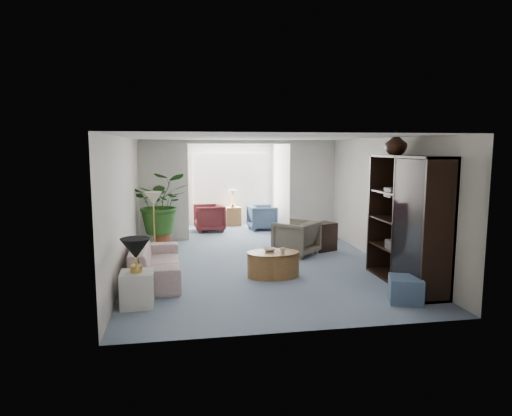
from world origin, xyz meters
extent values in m
plane|color=gray|center=(0.00, 0.00, 0.00)|extent=(6.00, 6.00, 0.00)
plane|color=gray|center=(0.00, 4.10, 0.00)|extent=(2.60, 2.60, 0.00)
cube|color=beige|center=(-1.90, 3.00, 1.25)|extent=(1.20, 0.12, 2.50)
cube|color=beige|center=(1.90, 3.00, 1.25)|extent=(1.20, 0.12, 2.50)
cube|color=beige|center=(0.00, 3.00, 2.45)|extent=(2.60, 0.12, 0.10)
cube|color=white|center=(0.00, 5.18, 1.40)|extent=(2.20, 0.02, 1.50)
cube|color=white|center=(0.00, 5.15, 1.40)|extent=(2.20, 0.02, 1.50)
cube|color=#B6A892|center=(2.46, -0.10, 1.70)|extent=(0.04, 0.50, 0.40)
imported|color=beige|center=(-1.97, -0.34, 0.31)|extent=(0.89, 2.17, 0.63)
cube|color=silver|center=(-2.17, -1.69, 0.26)|extent=(0.48, 0.48, 0.52)
cone|color=black|center=(-2.17, -1.69, 0.87)|extent=(0.44, 0.44, 0.30)
cone|color=beige|center=(-2.06, 1.33, 1.25)|extent=(0.36, 0.36, 0.28)
cylinder|color=#996337|center=(0.12, -0.54, 0.23)|extent=(1.00, 1.00, 0.45)
imported|color=silver|center=(0.07, -0.44, 0.48)|extent=(0.23, 0.23, 0.05)
imported|color=beige|center=(0.27, -0.64, 0.50)|extent=(0.11, 0.11, 0.09)
imported|color=#696153|center=(0.95, 1.00, 0.37)|extent=(1.15, 1.15, 0.75)
cube|color=black|center=(1.65, 1.30, 0.32)|extent=(0.65, 0.60, 0.63)
cube|color=black|center=(2.23, -1.37, 1.09)|extent=(0.53, 1.97, 2.19)
imported|color=black|center=(2.23, -0.87, 2.39)|extent=(0.38, 0.38, 0.40)
cube|color=#4A5E80|center=(1.81, -2.20, 0.19)|extent=(0.62, 0.62, 0.38)
cylinder|color=brown|center=(-1.94, 2.27, 0.16)|extent=(0.40, 0.40, 0.32)
imported|color=#295A1E|center=(-1.94, 2.27, 1.04)|extent=(1.29, 1.12, 1.43)
imported|color=#4A5E80|center=(0.78, 4.10, 0.34)|extent=(0.81, 0.79, 0.69)
imported|color=#581E20|center=(-0.72, 4.10, 0.37)|extent=(0.87, 0.85, 0.74)
cube|color=#996337|center=(0.03, 4.85, 0.28)|extent=(0.48, 0.38, 0.55)
cube|color=black|center=(2.18, -1.89, 0.64)|extent=(0.30, 0.26, 0.16)
cube|color=#3C3836|center=(2.18, -1.14, 0.64)|extent=(0.30, 0.26, 0.16)
cube|color=#44413F|center=(2.18, -1.51, 1.09)|extent=(0.30, 0.26, 0.16)
cube|color=black|center=(2.18, -1.76, 1.54)|extent=(0.30, 0.26, 0.16)
cube|color=#5E5A58|center=(2.18, -1.02, 1.54)|extent=(0.30, 0.26, 0.16)
camera|label=1|loc=(-1.52, -8.26, 2.33)|focal=31.51mm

